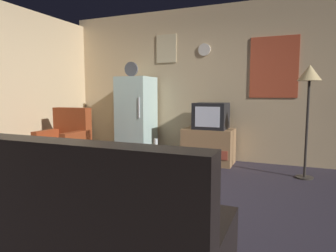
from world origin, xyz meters
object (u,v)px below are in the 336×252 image
object	(u,v)px
fridge	(136,117)
armchair	(65,146)
tv_stand	(209,146)
standing_lamp	(309,82)
mug_ceramic_tan	(130,147)
couch	(98,226)
mug_ceramic_white	(125,147)
wine_glass	(156,144)
coffee_table	(142,168)
crt_tv	(211,116)

from	to	relation	value
fridge	armchair	xyz separation A→B (m)	(-0.73, -1.12, -0.42)
tv_stand	standing_lamp	bearing A→B (deg)	-13.62
mug_ceramic_tan	couch	bearing A→B (deg)	-66.83
fridge	tv_stand	xyz separation A→B (m)	(1.39, 0.01, -0.45)
mug_ceramic_white	mug_ceramic_tan	xyz separation A→B (m)	(0.08, -0.01, 0.00)
mug_ceramic_white	couch	world-z (taller)	couch
wine_glass	tv_stand	bearing A→B (deg)	76.61
tv_stand	mug_ceramic_white	world-z (taller)	tv_stand
fridge	mug_ceramic_white	bearing A→B (deg)	-66.33
standing_lamp	couch	xyz separation A→B (m)	(-1.39, -2.96, -1.05)
tv_stand	coffee_table	size ratio (longest dim) A/B	1.17
coffee_table	mug_ceramic_tan	bearing A→B (deg)	-156.36
coffee_table	mug_ceramic_tan	size ratio (longest dim) A/B	8.00
standing_lamp	coffee_table	size ratio (longest dim) A/B	2.21
crt_tv	mug_ceramic_white	size ratio (longest dim) A/B	6.00
couch	wine_glass	bearing A→B (deg)	103.22
mug_ceramic_white	couch	size ratio (longest dim) A/B	0.05
crt_tv	couch	world-z (taller)	crt_tv
coffee_table	fridge	bearing A→B (deg)	120.93
mug_ceramic_tan	mug_ceramic_white	bearing A→B (deg)	169.09
tv_stand	armchair	world-z (taller)	armchair
standing_lamp	wine_glass	xyz separation A→B (m)	(-1.83, -1.05, -0.83)
tv_stand	crt_tv	size ratio (longest dim) A/B	1.56
coffee_table	mug_ceramic_white	world-z (taller)	mug_ceramic_white
fridge	crt_tv	xyz separation A→B (m)	(1.43, 0.01, 0.07)
crt_tv	couch	xyz separation A→B (m)	(0.07, -3.32, -0.51)
fridge	mug_ceramic_tan	bearing A→B (deg)	-64.22
standing_lamp	armchair	distance (m)	3.84
wine_glass	armchair	world-z (taller)	armchair
tv_stand	wine_glass	size ratio (longest dim) A/B	5.60
armchair	standing_lamp	bearing A→B (deg)	11.99
coffee_table	couch	bearing A→B (deg)	-71.67
tv_stand	fridge	bearing A→B (deg)	-179.39
crt_tv	standing_lamp	distance (m)	1.60
standing_lamp	wine_glass	distance (m)	2.27
fridge	armchair	size ratio (longest dim) A/B	1.84
mug_ceramic_tan	crt_tv	bearing A→B (deg)	67.40
fridge	mug_ceramic_tan	size ratio (longest dim) A/B	19.67
wine_glass	mug_ceramic_tan	distance (m)	0.34
mug_ceramic_white	wine_glass	bearing A→B (deg)	24.21
mug_ceramic_tan	wine_glass	bearing A→B (deg)	31.81
crt_tv	mug_ceramic_tan	bearing A→B (deg)	-112.60
mug_ceramic_white	standing_lamp	bearing A→B (deg)	28.98
fridge	mug_ceramic_tan	world-z (taller)	fridge
coffee_table	tv_stand	bearing A→B (deg)	72.54
standing_lamp	wine_glass	bearing A→B (deg)	-150.11
tv_stand	couch	world-z (taller)	couch
crt_tv	mug_ceramic_white	distance (m)	1.77
coffee_table	mug_ceramic_tan	xyz separation A→B (m)	(-0.15, -0.06, 0.27)
crt_tv	armchair	bearing A→B (deg)	-152.37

